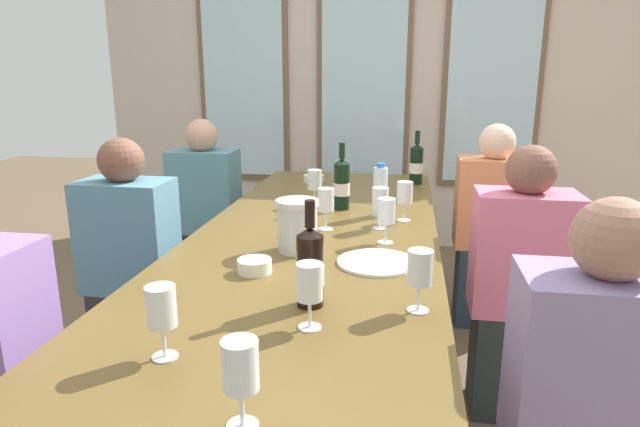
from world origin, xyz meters
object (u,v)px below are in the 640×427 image
(wine_glass_1, at_px, (380,201))
(wine_glass_6, at_px, (420,269))
(wine_bottle_2, at_px, (416,164))
(wine_glass_5, at_px, (405,194))
(tasting_bowl_1, at_px, (314,178))
(wine_bottle_1, at_px, (342,184))
(wine_glass_0, at_px, (326,202))
(wine_glass_8, at_px, (240,370))
(seated_person_2, at_px, (206,218))
(wine_glass_3, at_px, (161,310))
(wine_glass_2, at_px, (315,181))
(water_bottle, at_px, (380,191))
(white_plate_0, at_px, (377,262))
(wine_bottle_0, at_px, (310,267))
(wine_glass_7, at_px, (386,213))
(seated_person_0, at_px, (132,271))
(wine_glass_4, at_px, (309,285))
(tasting_bowl_0, at_px, (255,266))
(seated_person_1, at_px, (519,292))
(seated_person_3, at_px, (490,232))
(metal_pitcher, at_px, (297,225))
(dining_table, at_px, (316,247))

(wine_glass_1, relative_size, wine_glass_6, 1.00)
(wine_bottle_2, relative_size, wine_glass_5, 1.76)
(tasting_bowl_1, xyz_separation_m, wine_glass_5, (0.54, -0.78, 0.10))
(wine_bottle_2, relative_size, tasting_bowl_1, 2.58)
(wine_bottle_1, bearing_deg, wine_glass_0, -93.45)
(wine_glass_8, height_order, seated_person_2, seated_person_2)
(wine_glass_0, xyz_separation_m, wine_glass_3, (-0.21, -1.08, -0.00))
(wine_glass_2, relative_size, wine_glass_3, 1.00)
(wine_glass_3, distance_m, wine_glass_8, 0.33)
(wine_bottle_2, relative_size, wine_glass_2, 1.76)
(wine_bottle_2, distance_m, water_bottle, 0.78)
(wine_bottle_1, height_order, wine_glass_6, wine_bottle_1)
(white_plate_0, xyz_separation_m, wine_glass_2, (-0.35, 0.79, 0.12))
(wine_bottle_1, bearing_deg, wine_glass_2, 158.50)
(wine_bottle_0, height_order, wine_glass_1, wine_bottle_0)
(wine_bottle_2, distance_m, wine_glass_5, 0.83)
(tasting_bowl_1, height_order, wine_glass_0, wine_glass_0)
(wine_glass_3, relative_size, wine_glass_7, 1.00)
(seated_person_0, bearing_deg, wine_glass_1, 5.89)
(wine_bottle_0, xyz_separation_m, seated_person_0, (-0.92, 0.69, -0.33))
(wine_glass_4, height_order, wine_glass_7, same)
(tasting_bowl_0, bearing_deg, wine_glass_3, -95.51)
(seated_person_1, bearing_deg, wine_glass_6, -120.18)
(wine_glass_1, height_order, seated_person_0, seated_person_0)
(water_bottle, xyz_separation_m, seated_person_2, (-1.06, 0.59, -0.33))
(water_bottle, bearing_deg, seated_person_2, 150.72)
(wine_glass_0, height_order, wine_glass_7, same)
(wine_glass_8, bearing_deg, water_bottle, 83.89)
(wine_bottle_1, height_order, tasting_bowl_1, wine_bottle_1)
(tasting_bowl_1, xyz_separation_m, wine_glass_1, (0.44, -0.92, 0.10))
(wine_glass_3, bearing_deg, seated_person_3, 62.45)
(wine_glass_1, height_order, wine_glass_4, same)
(metal_pitcher, relative_size, wine_glass_8, 1.09)
(water_bottle, bearing_deg, wine_glass_7, -83.65)
(wine_bottle_2, bearing_deg, seated_person_3, -26.46)
(wine_glass_8, bearing_deg, seated_person_2, 112.57)
(metal_pitcher, relative_size, wine_glass_6, 1.09)
(white_plate_0, height_order, seated_person_0, seated_person_0)
(white_plate_0, relative_size, wine_glass_7, 1.57)
(wine_glass_4, bearing_deg, wine_bottle_0, 99.65)
(wine_bottle_0, xyz_separation_m, wine_glass_3, (-0.28, -0.34, 0.00))
(wine_glass_8, bearing_deg, wine_glass_1, 82.51)
(wine_glass_5, xyz_separation_m, seated_person_2, (-1.16, 0.66, -0.33))
(wine_glass_1, relative_size, wine_glass_3, 1.00)
(wine_bottle_0, height_order, wine_glass_4, wine_bottle_0)
(water_bottle, relative_size, seated_person_1, 0.22)
(dining_table, height_order, seated_person_3, seated_person_3)
(wine_glass_8, bearing_deg, dining_table, 93.47)
(wine_glass_7, bearing_deg, wine_bottle_2, 83.98)
(wine_bottle_0, xyz_separation_m, wine_glass_1, (0.15, 0.80, 0.00))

